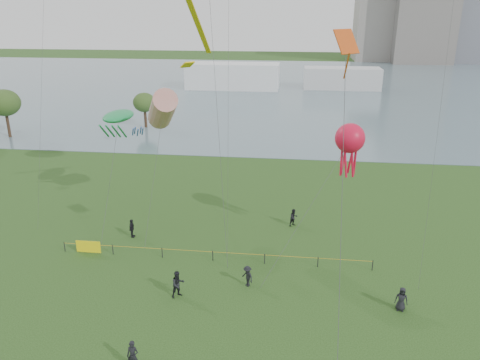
# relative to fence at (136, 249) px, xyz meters

# --- Properties ---
(lake) EXTENTS (400.00, 120.00, 0.08)m
(lake) POSITION_rel_fence_xyz_m (8.65, 86.55, -0.53)
(lake) COLOR slate
(lake) RESTS_ON ground_plane
(building_mid) EXTENTS (20.00, 20.00, 38.00)m
(building_mid) POSITION_rel_fence_xyz_m (54.65, 148.55, 18.45)
(building_mid) COLOR slate
(building_mid) RESTS_ON ground_plane
(building_low) EXTENTS (16.00, 18.00, 28.00)m
(building_low) POSITION_rel_fence_xyz_m (40.65, 154.55, 13.45)
(building_low) COLOR gray
(building_low) RESTS_ON ground_plane
(pavilion_left) EXTENTS (22.00, 8.00, 6.00)m
(pavilion_left) POSITION_rel_fence_xyz_m (-3.35, 81.55, 2.45)
(pavilion_left) COLOR white
(pavilion_left) RESTS_ON ground_plane
(pavilion_right) EXTENTS (18.00, 7.00, 5.00)m
(pavilion_right) POSITION_rel_fence_xyz_m (22.65, 84.55, 1.95)
(pavilion_right) COLOR silver
(pavilion_right) RESTS_ON ground_plane
(trees) EXTENTS (30.54, 15.60, 7.81)m
(trees) POSITION_rel_fence_xyz_m (-30.99, 32.70, 4.67)
(trees) COLOR #332217
(trees) RESTS_ON ground_plane
(fence) EXTENTS (24.07, 0.07, 1.05)m
(fence) POSITION_rel_fence_xyz_m (0.00, 0.00, 0.00)
(fence) COLOR black
(fence) RESTS_ON ground_plane
(spectator_a) EXTENTS (1.17, 1.14, 1.91)m
(spectator_a) POSITION_rel_fence_xyz_m (4.65, -4.99, 0.40)
(spectator_a) COLOR black
(spectator_a) RESTS_ON ground_plane
(spectator_b) EXTENTS (1.12, 1.12, 1.55)m
(spectator_b) POSITION_rel_fence_xyz_m (9.13, -3.17, 0.22)
(spectator_b) COLOR black
(spectator_b) RESTS_ON ground_plane
(spectator_c) EXTENTS (0.41, 0.96, 1.63)m
(spectator_c) POSITION_rel_fence_xyz_m (-1.36, 3.08, 0.26)
(spectator_c) COLOR black
(spectator_c) RESTS_ON ground_plane
(spectator_d) EXTENTS (0.88, 0.67, 1.63)m
(spectator_d) POSITION_rel_fence_xyz_m (19.22, -4.75, 0.26)
(spectator_d) COLOR black
(spectator_d) RESTS_ON ground_plane
(spectator_f) EXTENTS (0.67, 0.46, 1.78)m
(spectator_f) POSITION_rel_fence_xyz_m (3.91, -11.93, 0.34)
(spectator_f) COLOR black
(spectator_f) RESTS_ON ground_plane
(spectator_g) EXTENTS (0.98, 0.96, 1.59)m
(spectator_g) POSITION_rel_fence_xyz_m (12.21, 6.94, 0.24)
(spectator_g) COLOR black
(spectator_g) RESTS_ON ground_plane
(kite_windsock) EXTENTS (4.36, 7.02, 12.51)m
(kite_windsock) POSITION_rel_fence_xyz_m (1.12, 5.63, 9.95)
(kite_windsock) COLOR #3F3F42
(kite_creature) EXTENTS (2.43, 9.53, 9.65)m
(kite_creature) POSITION_rel_fence_xyz_m (-3.79, 8.45, 8.63)
(kite_creature) COLOR #3F3F42
(kite_octopus) EXTENTS (7.16, 7.46, 10.40)m
(kite_octopus) POSITION_rel_fence_xyz_m (16.06, 2.95, 8.65)
(kite_octopus) COLOR #3F3F42
(kite_delta) EXTENTS (1.34, 9.36, 17.41)m
(kite_delta) POSITION_rel_fence_xyz_m (14.19, -9.01, 15.25)
(kite_delta) COLOR #3F3F42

